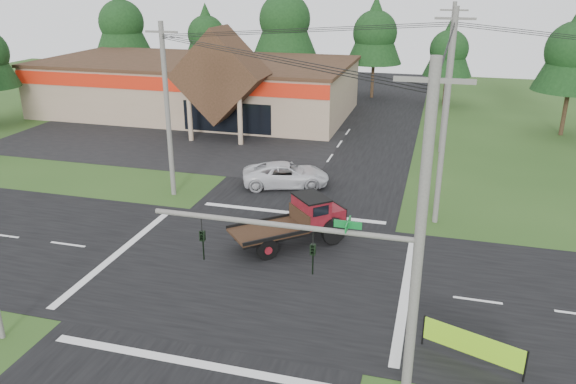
% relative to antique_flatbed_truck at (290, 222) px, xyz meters
% --- Properties ---
extents(ground, '(120.00, 120.00, 0.00)m').
position_rel_antique_flatbed_truck_xyz_m(ground, '(-0.95, -3.07, -1.25)').
color(ground, '#254317').
rests_on(ground, ground).
extents(road_ns, '(12.00, 120.00, 0.02)m').
position_rel_antique_flatbed_truck_xyz_m(road_ns, '(-0.95, -3.07, -1.24)').
color(road_ns, black).
rests_on(road_ns, ground).
extents(road_ew, '(120.00, 12.00, 0.02)m').
position_rel_antique_flatbed_truck_xyz_m(road_ew, '(-0.95, -3.07, -1.23)').
color(road_ew, black).
rests_on(road_ew, ground).
extents(parking_apron, '(28.00, 14.00, 0.02)m').
position_rel_antique_flatbed_truck_xyz_m(parking_apron, '(-14.95, 15.93, -1.23)').
color(parking_apron, black).
rests_on(parking_apron, ground).
extents(cvs_building, '(30.40, 18.20, 9.19)m').
position_rel_antique_flatbed_truck_xyz_m(cvs_building, '(-16.65, 26.50, 1.53)').
color(cvs_building, gray).
rests_on(cvs_building, ground).
extents(traffic_signal_mast, '(8.12, 0.24, 7.00)m').
position_rel_antique_flatbed_truck_xyz_m(traffic_signal_mast, '(4.87, -10.57, 3.18)').
color(traffic_signal_mast, '#595651').
rests_on(traffic_signal_mast, ground).
extents(utility_pole_nr, '(2.00, 0.30, 11.00)m').
position_rel_antique_flatbed_truck_xyz_m(utility_pole_nr, '(6.55, -10.57, 4.39)').
color(utility_pole_nr, '#595651').
rests_on(utility_pole_nr, ground).
extents(utility_pole_nw, '(2.00, 0.30, 10.50)m').
position_rel_antique_flatbed_truck_xyz_m(utility_pole_nw, '(-8.95, 4.93, 4.14)').
color(utility_pole_nw, '#595651').
rests_on(utility_pole_nw, ground).
extents(utility_pole_ne, '(2.00, 0.30, 11.50)m').
position_rel_antique_flatbed_truck_xyz_m(utility_pole_ne, '(7.05, 4.93, 4.64)').
color(utility_pole_ne, '#595651').
rests_on(utility_pole_ne, ground).
extents(utility_pole_n, '(2.00, 0.30, 11.20)m').
position_rel_antique_flatbed_truck_xyz_m(utility_pole_n, '(7.05, 18.93, 4.49)').
color(utility_pole_n, '#595651').
rests_on(utility_pole_n, ground).
extents(tree_row_a, '(6.72, 6.72, 12.12)m').
position_rel_antique_flatbed_truck_xyz_m(tree_row_a, '(-30.95, 36.93, 6.80)').
color(tree_row_a, '#332316').
rests_on(tree_row_a, ground).
extents(tree_row_b, '(5.60, 5.60, 10.10)m').
position_rel_antique_flatbed_truck_xyz_m(tree_row_b, '(-20.95, 38.93, 5.46)').
color(tree_row_b, '#332316').
rests_on(tree_row_b, ground).
extents(tree_row_c, '(7.28, 7.28, 13.13)m').
position_rel_antique_flatbed_truck_xyz_m(tree_row_c, '(-10.95, 37.93, 7.47)').
color(tree_row_c, '#332316').
rests_on(tree_row_c, ground).
extents(tree_row_d, '(6.16, 6.16, 11.11)m').
position_rel_antique_flatbed_truck_xyz_m(tree_row_d, '(-0.95, 38.93, 6.13)').
color(tree_row_d, '#332316').
rests_on(tree_row_d, ground).
extents(tree_row_e, '(5.04, 5.04, 9.09)m').
position_rel_antique_flatbed_truck_xyz_m(tree_row_e, '(7.05, 36.93, 4.79)').
color(tree_row_e, '#332316').
rests_on(tree_row_e, ground).
extents(tree_side_ne, '(6.16, 6.16, 11.11)m').
position_rel_antique_flatbed_truck_xyz_m(tree_side_ne, '(17.05, 26.93, 6.13)').
color(tree_side_ne, '#332316').
rests_on(tree_side_ne, ground).
extents(antique_flatbed_truck, '(5.95, 5.69, 2.49)m').
position_rel_antique_flatbed_truck_xyz_m(antique_flatbed_truck, '(0.00, 0.00, 0.00)').
color(antique_flatbed_truck, '#510B13').
rests_on(antique_flatbed_truck, ground).
extents(roadside_banner, '(3.52, 1.37, 1.26)m').
position_rel_antique_flatbed_truck_xyz_m(roadside_banner, '(8.63, -7.40, -0.61)').
color(roadside_banner, '#80C51A').
rests_on(roadside_banner, ground).
extents(white_pickup, '(6.11, 4.19, 1.55)m').
position_rel_antique_flatbed_truck_xyz_m(white_pickup, '(-2.54, 8.29, -0.47)').
color(white_pickup, silver).
rests_on(white_pickup, ground).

